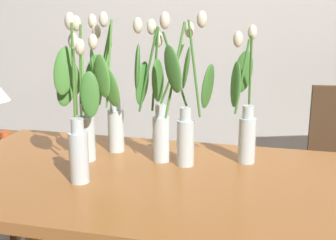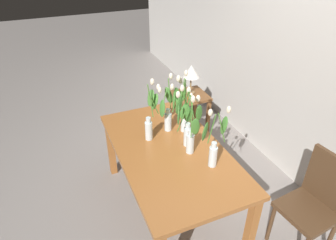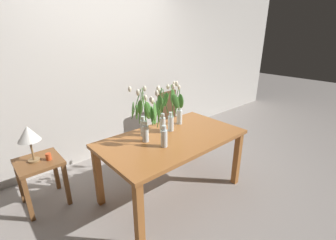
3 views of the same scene
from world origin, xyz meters
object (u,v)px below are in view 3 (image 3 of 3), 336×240
(tulip_vase_1, at_px, (161,129))
(tulip_vase_3, at_px, (162,114))
(side_table, at_px, (40,170))
(tulip_vase_5, at_px, (171,113))
(tulip_vase_0, at_px, (143,117))
(tulip_vase_4, at_px, (146,126))
(pillar_candle, at_px, (49,157))
(tulip_vase_2, at_px, (179,110))
(dining_chair, at_px, (171,117))
(dining_table, at_px, (172,144))
(table_lamp, at_px, (28,135))

(tulip_vase_1, relative_size, tulip_vase_3, 1.04)
(tulip_vase_3, height_order, side_table, tulip_vase_3)
(tulip_vase_1, relative_size, tulip_vase_5, 0.99)
(tulip_vase_0, relative_size, tulip_vase_4, 1.03)
(tulip_vase_5, relative_size, pillar_candle, 7.82)
(tulip_vase_1, bearing_deg, pillar_candle, 136.08)
(tulip_vase_3, distance_m, tulip_vase_5, 0.11)
(tulip_vase_2, height_order, tulip_vase_3, tulip_vase_3)
(tulip_vase_5, bearing_deg, dining_chair, 47.47)
(dining_table, height_order, tulip_vase_5, tulip_vase_5)
(tulip_vase_1, xyz_separation_m, side_table, (-0.96, 0.90, -0.50))
(dining_table, distance_m, tulip_vase_1, 0.38)
(tulip_vase_0, distance_m, pillar_candle, 1.09)
(dining_table, distance_m, side_table, 1.46)
(dining_table, bearing_deg, tulip_vase_1, -159.16)
(tulip_vase_0, xyz_separation_m, tulip_vase_1, (-0.00, -0.31, -0.04))
(tulip_vase_0, bearing_deg, side_table, 148.65)
(tulip_vase_0, height_order, tulip_vase_3, tulip_vase_0)
(side_table, height_order, table_lamp, table_lamp)
(table_lamp, bearing_deg, tulip_vase_0, -31.42)
(tulip_vase_0, bearing_deg, tulip_vase_3, -12.03)
(dining_chair, xyz_separation_m, pillar_candle, (-1.94, -0.19, 0.06))
(dining_table, bearing_deg, tulip_vase_4, 161.82)
(tulip_vase_3, xyz_separation_m, tulip_vase_4, (-0.28, -0.07, -0.04))
(dining_chair, relative_size, table_lamp, 2.34)
(tulip_vase_3, relative_size, table_lamp, 1.41)
(tulip_vase_1, bearing_deg, tulip_vase_2, 30.62)
(tulip_vase_3, bearing_deg, dining_chair, 42.38)
(tulip_vase_1, distance_m, tulip_vase_3, 0.35)
(tulip_vase_4, height_order, side_table, tulip_vase_4)
(tulip_vase_1, relative_size, side_table, 1.06)
(dining_table, xyz_separation_m, side_table, (-1.20, 0.80, -0.22))
(dining_chair, bearing_deg, tulip_vase_4, -143.29)
(tulip_vase_5, bearing_deg, tulip_vase_4, -174.87)
(tulip_vase_4, bearing_deg, tulip_vase_5, 5.13)
(tulip_vase_1, height_order, tulip_vase_5, tulip_vase_5)
(dining_chair, relative_size, side_table, 1.69)
(dining_table, bearing_deg, side_table, 146.25)
(table_lamp, bearing_deg, tulip_vase_4, -37.71)
(side_table, bearing_deg, tulip_vase_3, -28.03)
(dining_table, height_order, dining_chair, dining_chair)
(tulip_vase_0, relative_size, tulip_vase_5, 0.99)
(tulip_vase_0, height_order, tulip_vase_1, same)
(dining_table, xyz_separation_m, tulip_vase_5, (0.09, 0.13, 0.31))
(tulip_vase_0, xyz_separation_m, dining_chair, (1.07, 0.71, -0.45))
(table_lamp, bearing_deg, tulip_vase_2, -20.60)
(tulip_vase_3, bearing_deg, side_table, 151.97)
(tulip_vase_0, xyz_separation_m, tulip_vase_2, (0.56, 0.02, -0.05))
(tulip_vase_1, height_order, pillar_candle, tulip_vase_1)
(tulip_vase_3, bearing_deg, table_lamp, 151.83)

